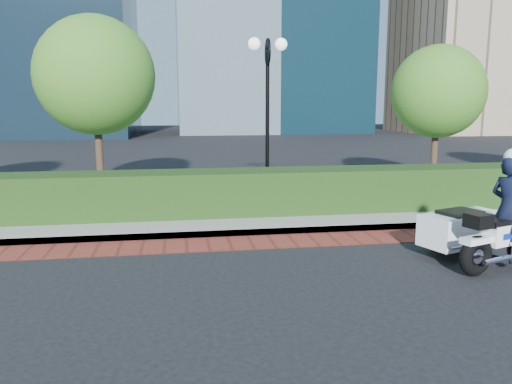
{
  "coord_description": "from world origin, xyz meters",
  "views": [
    {
      "loc": [
        -1.41,
        -7.82,
        2.65
      ],
      "look_at": [
        0.1,
        1.53,
        1.0
      ],
      "focal_mm": 35.0,
      "sensor_mm": 36.0,
      "label": 1
    }
  ],
  "objects": [
    {
      "name": "ground",
      "position": [
        0.0,
        0.0,
        0.0
      ],
      "size": [
        120.0,
        120.0,
        0.0
      ],
      "primitive_type": "plane",
      "color": "black",
      "rests_on": "ground"
    },
    {
      "name": "brick_strip",
      "position": [
        0.0,
        1.5,
        0.01
      ],
      "size": [
        60.0,
        1.0,
        0.01
      ],
      "primitive_type": "cube",
      "color": "maroon",
      "rests_on": "ground"
    },
    {
      "name": "sidewalk",
      "position": [
        0.0,
        6.0,
        0.07
      ],
      "size": [
        60.0,
        8.0,
        0.15
      ],
      "primitive_type": "cube",
      "color": "gray",
      "rests_on": "ground"
    },
    {
      "name": "hedge_main",
      "position": [
        0.0,
        3.6,
        0.65
      ],
      "size": [
        18.0,
        1.2,
        1.0
      ],
      "primitive_type": "cube",
      "color": "black",
      "rests_on": "sidewalk"
    },
    {
      "name": "lamppost",
      "position": [
        1.0,
        5.2,
        2.96
      ],
      "size": [
        1.02,
        0.7,
        4.21
      ],
      "color": "black",
      "rests_on": "sidewalk"
    },
    {
      "name": "tree_b",
      "position": [
        -3.5,
        6.5,
        3.43
      ],
      "size": [
        3.2,
        3.2,
        4.89
      ],
      "color": "#332319",
      "rests_on": "sidewalk"
    },
    {
      "name": "tree_c",
      "position": [
        6.5,
        6.5,
        3.05
      ],
      "size": [
        2.8,
        2.8,
        4.3
      ],
      "color": "#332319",
      "rests_on": "sidewalk"
    },
    {
      "name": "police_motorcycle",
      "position": [
        3.83,
        -0.38,
        0.68
      ],
      "size": [
        2.49,
        1.81,
        1.98
      ],
      "rotation": [
        0.0,
        0.0,
        0.33
      ],
      "color": "black",
      "rests_on": "ground"
    }
  ]
}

